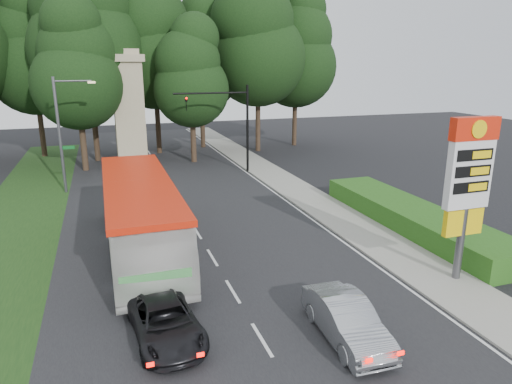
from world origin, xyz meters
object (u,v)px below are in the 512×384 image
object	(u,v)px
monument	(129,108)
suv_charcoal	(165,321)
transit_bus	(140,217)
streetlight_signs	(62,130)
traffic_signal_mast	(232,117)
gas_station_pylon	(469,178)
sedan_silver	(346,320)

from	to	relation	value
monument	suv_charcoal	distance (m)	28.68
suv_charcoal	transit_bus	bearing A→B (deg)	85.65
transit_bus	streetlight_signs	bearing A→B (deg)	106.71
monument	suv_charcoal	xyz separation A→B (m)	(-0.97, -28.31, -4.49)
traffic_signal_mast	transit_bus	size ratio (longest dim) A/B	0.56
monument	transit_bus	xyz separation A→B (m)	(-1.05, -20.71, -3.33)
gas_station_pylon	suv_charcoal	size ratio (longest dim) A/B	1.55
gas_station_pylon	suv_charcoal	bearing A→B (deg)	-178.55
traffic_signal_mast	monument	xyz separation A→B (m)	(-7.68, 6.00, 0.43)
traffic_signal_mast	suv_charcoal	distance (m)	24.27
streetlight_signs	sedan_silver	bearing A→B (deg)	-66.61
monument	sedan_silver	bearing A→B (deg)	-81.26
streetlight_signs	monument	bearing A→B (deg)	58.03
gas_station_pylon	sedan_silver	xyz separation A→B (m)	(-6.54, -2.29, -3.74)
streetlight_signs	monument	size ratio (longest dim) A/B	0.80
streetlight_signs	monument	xyz separation A→B (m)	(4.99, 7.99, 0.67)
monument	gas_station_pylon	bearing A→B (deg)	-68.20
transit_bus	gas_station_pylon	bearing A→B (deg)	-31.30
streetlight_signs	suv_charcoal	size ratio (longest dim) A/B	1.81
transit_bus	sedan_silver	size ratio (longest dim) A/B	2.98
traffic_signal_mast	streetlight_signs	world-z (taller)	streetlight_signs
traffic_signal_mast	suv_charcoal	xyz separation A→B (m)	(-8.65, -22.31, -4.06)
transit_bus	suv_charcoal	size ratio (longest dim) A/B	2.88
gas_station_pylon	suv_charcoal	world-z (taller)	gas_station_pylon
traffic_signal_mast	streetlight_signs	distance (m)	12.83
monument	sedan_silver	distance (m)	30.97
transit_bus	sedan_silver	xyz separation A→B (m)	(5.71, -9.59, -1.07)
sedan_silver	gas_station_pylon	bearing A→B (deg)	21.50
streetlight_signs	gas_station_pylon	bearing A→B (deg)	-51.04
suv_charcoal	gas_station_pylon	bearing A→B (deg)	-3.47
streetlight_signs	transit_bus	xyz separation A→B (m)	(3.94, -12.72, -2.66)
gas_station_pylon	suv_charcoal	xyz separation A→B (m)	(-12.17, -0.31, -3.83)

